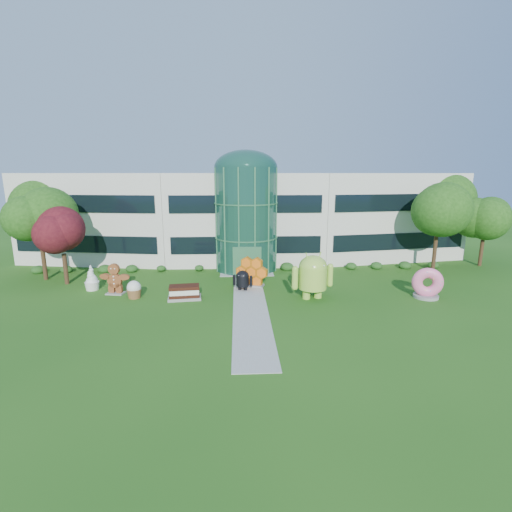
{
  "coord_description": "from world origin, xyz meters",
  "views": [
    {
      "loc": [
        -0.83,
        -23.79,
        9.19
      ],
      "look_at": [
        0.66,
        6.0,
        2.6
      ],
      "focal_mm": 26.0,
      "sensor_mm": 36.0,
      "label": 1
    }
  ],
  "objects_px": {
    "android_green": "(313,273)",
    "gingerbread": "(115,279)",
    "android_black": "(243,279)",
    "donut": "(427,282)"
  },
  "relations": [
    {
      "from": "android_green",
      "to": "android_black",
      "type": "distance_m",
      "value": 5.76
    },
    {
      "from": "android_green",
      "to": "donut",
      "type": "bearing_deg",
      "value": -14.74
    },
    {
      "from": "android_black",
      "to": "donut",
      "type": "xyz_separation_m",
      "value": [
        13.93,
        -2.49,
        0.23
      ]
    },
    {
      "from": "android_black",
      "to": "donut",
      "type": "relative_size",
      "value": 0.81
    },
    {
      "from": "android_green",
      "to": "gingerbread",
      "type": "height_order",
      "value": "android_green"
    },
    {
      "from": "android_black",
      "to": "gingerbread",
      "type": "height_order",
      "value": "gingerbread"
    },
    {
      "from": "android_green",
      "to": "gingerbread",
      "type": "relative_size",
      "value": 1.46
    },
    {
      "from": "gingerbread",
      "to": "android_green",
      "type": "bearing_deg",
      "value": 3.15
    },
    {
      "from": "gingerbread",
      "to": "android_black",
      "type": "bearing_deg",
      "value": 12.1
    },
    {
      "from": "android_green",
      "to": "gingerbread",
      "type": "bearing_deg",
      "value": 160.45
    }
  ]
}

